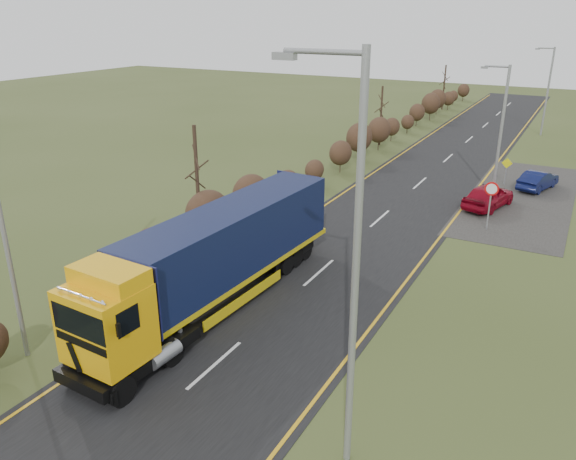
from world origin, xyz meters
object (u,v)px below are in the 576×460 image
at_px(streetlight_near, 350,257).
at_px(car_blue_sedan, 538,180).
at_px(lorry, 216,255).
at_px(car_red_hatchback, 488,196).
at_px(speed_sign, 491,196).

bearing_deg(streetlight_near, car_blue_sedan, 86.21).
bearing_deg(lorry, car_red_hatchback, 70.90).
bearing_deg(car_blue_sedan, streetlight_near, 103.09).
bearing_deg(car_red_hatchback, speed_sign, 114.11).
bearing_deg(car_red_hatchback, lorry, 82.21).
bearing_deg(car_red_hatchback, car_blue_sedan, -97.61).
xyz_separation_m(car_red_hatchback, speed_sign, (0.64, -3.80, 1.17)).
height_order(car_blue_sedan, streetlight_near, streetlight_near).
distance_m(car_blue_sedan, speed_sign, 9.43).
distance_m(streetlight_near, speed_sign, 19.24).
height_order(lorry, car_red_hatchback, lorry).
height_order(car_blue_sedan, speed_sign, speed_sign).
xyz_separation_m(lorry, car_blue_sedan, (9.38, 22.93, -1.58)).
relative_size(lorry, car_red_hatchback, 3.30).
bearing_deg(streetlight_near, speed_sign, 89.08).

